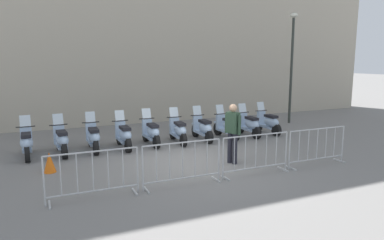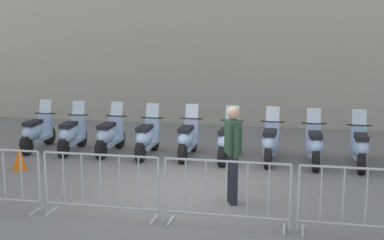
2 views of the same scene
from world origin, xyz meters
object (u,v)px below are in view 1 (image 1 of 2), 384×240
(motorcycle_3, at_px, (124,136))
(motorcycle_2, at_px, (93,138))
(motorcycle_0, at_px, (27,143))
(barrier_segment_0, at_px, (93,176))
(motorcycle_4, at_px, (151,133))
(motorcycle_6, at_px, (203,128))
(officer_near_row_end, at_px, (233,130))
(barrier_segment_1, at_px, (183,164))
(barrier_segment_2, at_px, (256,155))
(motorcycle_1, at_px, (61,141))
(street_lamp, at_px, (292,57))
(motorcycle_8, at_px, (249,125))
(barrier_segment_3, at_px, (317,147))
(motorcycle_9, at_px, (268,123))
(traffic_cone, at_px, (50,162))
(motorcycle_7, at_px, (227,127))
(motorcycle_5, at_px, (179,131))

(motorcycle_3, bearing_deg, motorcycle_2, 179.57)
(motorcycle_0, distance_m, barrier_segment_0, 4.39)
(motorcycle_4, bearing_deg, barrier_segment_0, -117.36)
(motorcycle_0, xyz_separation_m, motorcycle_3, (2.97, 0.14, 0.00))
(motorcycle_6, height_order, officer_near_row_end, officer_near_row_end)
(barrier_segment_1, relative_size, barrier_segment_2, 1.00)
(barrier_segment_0, bearing_deg, officer_near_row_end, 19.91)
(motorcycle_1, bearing_deg, barrier_segment_1, -54.78)
(street_lamp, bearing_deg, motorcycle_3, -163.53)
(motorcycle_1, distance_m, street_lamp, 10.80)
(motorcycle_6, bearing_deg, street_lamp, 22.15)
(motorcycle_1, height_order, motorcycle_8, same)
(motorcycle_4, height_order, barrier_segment_2, motorcycle_4)
(motorcycle_0, xyz_separation_m, officer_near_row_end, (5.67, -2.61, 0.53))
(barrier_segment_3, distance_m, officer_near_row_end, 2.43)
(motorcycle_4, relative_size, motorcycle_6, 1.00)
(motorcycle_9, relative_size, traffic_cone, 3.14)
(motorcycle_0, distance_m, motorcycle_9, 8.92)
(motorcycle_3, bearing_deg, officer_near_row_end, -45.53)
(motorcycle_7, bearing_deg, street_lamp, 26.46)
(motorcycle_4, distance_m, officer_near_row_end, 3.43)
(traffic_cone, bearing_deg, barrier_segment_1, -34.97)
(motorcycle_5, bearing_deg, barrier_segment_0, -126.72)
(motorcycle_7, distance_m, motorcycle_8, 0.99)
(barrier_segment_0, bearing_deg, motorcycle_9, 33.56)
(motorcycle_2, bearing_deg, motorcycle_5, 3.00)
(motorcycle_3, relative_size, motorcycle_6, 1.00)
(motorcycle_3, distance_m, officer_near_row_end, 3.89)
(motorcycle_0, bearing_deg, motorcycle_2, 4.21)
(barrier_segment_0, relative_size, barrier_segment_2, 1.00)
(motorcycle_0, xyz_separation_m, barrier_segment_0, (1.69, -4.05, 0.07))
(motorcycle_5, distance_m, street_lamp, 7.12)
(motorcycle_2, xyz_separation_m, barrier_segment_1, (1.77, -4.03, 0.07))
(motorcycle_1, relative_size, officer_near_row_end, 1.00)
(motorcycle_5, relative_size, motorcycle_6, 1.00)
(motorcycle_4, distance_m, motorcycle_6, 1.98)
(barrier_segment_0, bearing_deg, motorcycle_1, 99.73)
(motorcycle_4, height_order, motorcycle_6, same)
(motorcycle_9, height_order, barrier_segment_0, motorcycle_9)
(motorcycle_4, bearing_deg, motorcycle_3, -169.95)
(motorcycle_3, bearing_deg, motorcycle_9, 5.64)
(motorcycle_4, xyz_separation_m, barrier_segment_1, (-0.20, -4.20, 0.07))
(motorcycle_9, xyz_separation_m, officer_near_row_end, (-3.22, -3.33, 0.53))
(barrier_segment_3, height_order, officer_near_row_end, officer_near_row_end)
(barrier_segment_2, relative_size, officer_near_row_end, 1.14)
(motorcycle_1, bearing_deg, street_lamp, 14.05)
(motorcycle_5, distance_m, barrier_segment_2, 4.11)
(motorcycle_8, xyz_separation_m, barrier_segment_2, (-2.10, -4.24, 0.07))
(motorcycle_5, bearing_deg, motorcycle_7, 4.35)
(motorcycle_3, distance_m, motorcycle_8, 4.95)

